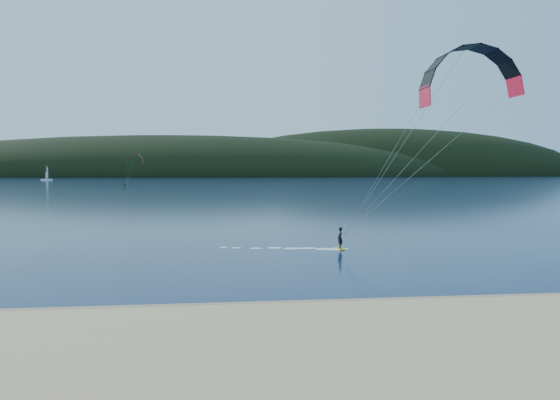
% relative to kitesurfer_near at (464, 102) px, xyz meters
% --- Properties ---
extents(ground, '(1800.00, 1800.00, 0.00)m').
position_rel_kitesurfer_near_xyz_m(ground, '(-16.43, -18.25, -11.96)').
color(ground, '#08193E').
rests_on(ground, ground).
extents(wet_sand, '(220.00, 2.50, 0.10)m').
position_rel_kitesurfer_near_xyz_m(wet_sand, '(-16.43, -13.75, -11.91)').
color(wet_sand, '#85694D').
rests_on(wet_sand, ground).
extents(headland, '(1200.00, 310.00, 140.00)m').
position_rel_kitesurfer_near_xyz_m(headland, '(-15.79, 727.03, -11.96)').
color(headland, black).
rests_on(headland, ground).
extents(kitesurfer_near, '(23.24, 9.00, 15.43)m').
position_rel_kitesurfer_near_xyz_m(kitesurfer_near, '(0.00, 0.00, 0.00)').
color(kitesurfer_near, gold).
rests_on(kitesurfer_near, ground).
extents(kitesurfer_far, '(9.08, 5.81, 12.44)m').
position_rel_kitesurfer_near_xyz_m(kitesurfer_far, '(-51.59, 190.25, -1.44)').
color(kitesurfer_far, gold).
rests_on(kitesurfer_far, ground).
extents(sailboat, '(8.27, 5.29, 11.70)m').
position_rel_kitesurfer_near_xyz_m(sailboat, '(-143.23, 382.65, -11.10)').
color(sailboat, white).
rests_on(sailboat, ground).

